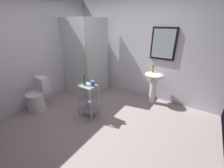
{
  "coord_description": "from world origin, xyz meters",
  "views": [
    {
      "loc": [
        1.51,
        -1.65,
        1.91
      ],
      "look_at": [
        0.09,
        0.51,
        0.76
      ],
      "focal_mm": 22.79,
      "sensor_mm": 36.0,
      "label": 1
    }
  ],
  "objects_px": {
    "shower_stall": "(88,76)",
    "rinse_cup": "(93,83)",
    "storage_cart": "(88,98)",
    "hand_soap_bottle": "(153,69)",
    "body_wash_bottle_green": "(84,81)",
    "pedestal_sink": "(154,82)",
    "toilet": "(38,97)"
  },
  "relations": [
    {
      "from": "shower_stall",
      "to": "rinse_cup",
      "type": "height_order",
      "value": "shower_stall"
    },
    {
      "from": "storage_cart",
      "to": "shower_stall",
      "type": "bearing_deg",
      "value": 132.84
    },
    {
      "from": "hand_soap_bottle",
      "to": "rinse_cup",
      "type": "xyz_separation_m",
      "value": [
        -0.77,
        -1.25,
        -0.09
      ]
    },
    {
      "from": "hand_soap_bottle",
      "to": "body_wash_bottle_green",
      "type": "bearing_deg",
      "value": -124.99
    },
    {
      "from": "storage_cart",
      "to": "hand_soap_bottle",
      "type": "bearing_deg",
      "value": 55.68
    },
    {
      "from": "hand_soap_bottle",
      "to": "shower_stall",
      "type": "bearing_deg",
      "value": -168.85
    },
    {
      "from": "shower_stall",
      "to": "pedestal_sink",
      "type": "bearing_deg",
      "value": 10.69
    },
    {
      "from": "pedestal_sink",
      "to": "body_wash_bottle_green",
      "type": "bearing_deg",
      "value": -126.88
    },
    {
      "from": "toilet",
      "to": "hand_soap_bottle",
      "type": "distance_m",
      "value": 2.74
    },
    {
      "from": "pedestal_sink",
      "to": "hand_soap_bottle",
      "type": "bearing_deg",
      "value": 177.54
    },
    {
      "from": "shower_stall",
      "to": "toilet",
      "type": "relative_size",
      "value": 2.63
    },
    {
      "from": "pedestal_sink",
      "to": "storage_cart",
      "type": "height_order",
      "value": "pedestal_sink"
    },
    {
      "from": "toilet",
      "to": "hand_soap_bottle",
      "type": "bearing_deg",
      "value": 40.43
    },
    {
      "from": "storage_cart",
      "to": "body_wash_bottle_green",
      "type": "bearing_deg",
      "value": -146.56
    },
    {
      "from": "toilet",
      "to": "body_wash_bottle_green",
      "type": "xyz_separation_m",
      "value": [
        1.11,
        0.42,
        0.51
      ]
    },
    {
      "from": "shower_stall",
      "to": "storage_cart",
      "type": "height_order",
      "value": "shower_stall"
    },
    {
      "from": "shower_stall",
      "to": "storage_cart",
      "type": "relative_size",
      "value": 2.7
    },
    {
      "from": "pedestal_sink",
      "to": "storage_cart",
      "type": "relative_size",
      "value": 1.09
    },
    {
      "from": "pedestal_sink",
      "to": "rinse_cup",
      "type": "height_order",
      "value": "rinse_cup"
    },
    {
      "from": "rinse_cup",
      "to": "body_wash_bottle_green",
      "type": "bearing_deg",
      "value": -156.89
    },
    {
      "from": "shower_stall",
      "to": "body_wash_bottle_green",
      "type": "relative_size",
      "value": 9.81
    },
    {
      "from": "pedestal_sink",
      "to": "hand_soap_bottle",
      "type": "relative_size",
      "value": 5.19
    },
    {
      "from": "pedestal_sink",
      "to": "toilet",
      "type": "height_order",
      "value": "pedestal_sink"
    },
    {
      "from": "shower_stall",
      "to": "pedestal_sink",
      "type": "height_order",
      "value": "shower_stall"
    },
    {
      "from": "shower_stall",
      "to": "hand_soap_bottle",
      "type": "height_order",
      "value": "shower_stall"
    },
    {
      "from": "shower_stall",
      "to": "hand_soap_bottle",
      "type": "distance_m",
      "value": 1.84
    },
    {
      "from": "shower_stall",
      "to": "rinse_cup",
      "type": "xyz_separation_m",
      "value": [
        0.99,
        -0.91,
        0.33
      ]
    },
    {
      "from": "storage_cart",
      "to": "body_wash_bottle_green",
      "type": "distance_m",
      "value": 0.4
    },
    {
      "from": "shower_stall",
      "to": "storage_cart",
      "type": "distance_m",
      "value": 1.29
    },
    {
      "from": "body_wash_bottle_green",
      "to": "rinse_cup",
      "type": "bearing_deg",
      "value": 23.11
    },
    {
      "from": "hand_soap_bottle",
      "to": "storage_cart",
      "type": "bearing_deg",
      "value": -124.32
    },
    {
      "from": "pedestal_sink",
      "to": "toilet",
      "type": "relative_size",
      "value": 1.07
    }
  ]
}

